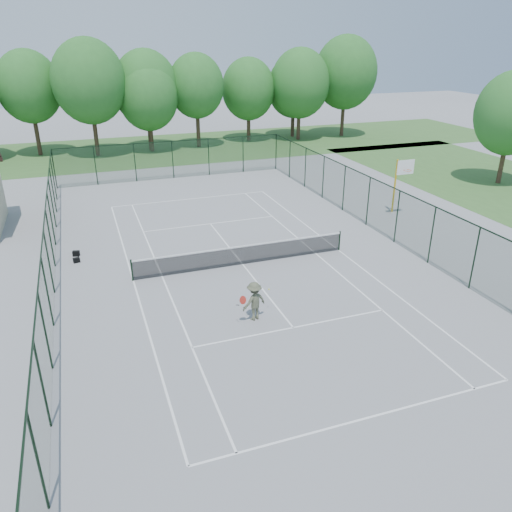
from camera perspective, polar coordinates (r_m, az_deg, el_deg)
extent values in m
plane|color=gray|center=(25.40, -1.52, -0.97)|extent=(140.00, 140.00, 0.00)
cube|color=#427032|center=(53.49, -11.89, 11.83)|extent=(80.00, 16.00, 0.01)
cube|color=white|center=(36.16, -7.49, 6.49)|extent=(10.97, 0.08, 0.01)
cube|color=white|center=(16.27, 12.41, -17.67)|extent=(10.97, 0.08, 0.01)
cube|color=white|center=(31.09, -5.24, 3.69)|extent=(8.23, 0.08, 0.01)
cube|color=white|center=(20.13, 4.27, -8.16)|extent=(8.23, 0.08, 0.01)
cube|color=white|center=(27.44, 9.42, 0.67)|extent=(0.08, 23.77, 0.01)
cube|color=white|center=(24.43, -13.84, -2.75)|extent=(0.08, 23.77, 0.01)
cube|color=white|center=(26.84, 6.85, 0.28)|extent=(0.08, 23.77, 0.01)
cube|color=white|center=(24.56, -10.68, -2.30)|extent=(0.08, 23.77, 0.01)
cube|color=white|center=(25.39, -1.52, -0.96)|extent=(0.08, 12.80, 0.01)
cylinder|color=black|center=(24.19, -14.00, -1.60)|extent=(0.08, 0.08, 1.10)
cylinder|color=black|center=(27.24, 9.52, 1.73)|extent=(0.08, 0.08, 1.10)
cube|color=black|center=(25.19, -1.53, 0.06)|extent=(11.00, 0.02, 0.96)
cube|color=white|center=(24.99, -1.55, 1.11)|extent=(11.00, 0.05, 0.07)
cube|color=#1B3A24|center=(41.58, -9.50, 10.78)|extent=(18.00, 0.02, 3.00)
cube|color=#1B3A24|center=(28.72, 15.80, 4.32)|extent=(0.02, 36.00, 3.00)
cube|color=#1B3A24|center=(23.83, -22.58, -0.68)|extent=(0.02, 36.00, 3.00)
cube|color=black|center=(41.28, -9.64, 12.81)|extent=(18.00, 0.05, 0.05)
cube|color=black|center=(28.28, 16.14, 7.19)|extent=(0.05, 36.00, 0.05)
cube|color=black|center=(23.30, -23.15, 2.69)|extent=(0.05, 36.00, 0.05)
cylinder|color=#483224|center=(53.11, -12.08, 14.04)|extent=(0.40, 0.40, 4.20)
ellipsoid|color=#31792E|center=(52.62, -12.46, 18.22)|extent=(6.40, 6.40, 7.40)
cylinder|color=#483224|center=(57.69, 4.89, 15.20)|extent=(0.40, 0.40, 4.20)
ellipsoid|color=#31792E|center=(57.24, 5.04, 19.06)|extent=(6.40, 6.40, 7.40)
cylinder|color=gold|center=(33.84, 15.57, 7.70)|extent=(0.12, 0.12, 3.50)
cube|color=gold|center=(33.10, 16.32, 10.14)|extent=(0.08, 0.90, 0.08)
cube|color=white|center=(32.78, 16.74, 9.69)|extent=(1.20, 0.05, 0.90)
torus|color=#D44D13|center=(32.64, 16.94, 9.33)|extent=(0.48, 0.48, 0.02)
cylinder|color=#483224|center=(43.90, 26.35, 9.86)|extent=(0.36, 0.36, 3.76)
ellipsoid|color=#31792E|center=(43.34, 27.20, 14.31)|extent=(5.37, 5.37, 6.26)
cube|color=black|center=(27.98, -19.87, 0.27)|extent=(0.39, 0.29, 0.28)
cube|color=black|center=(27.17, -19.83, -0.45)|extent=(0.36, 0.26, 0.25)
imported|color=#52563F|center=(20.24, -0.20, -5.17)|extent=(1.21, 0.92, 1.66)
sphere|color=#E8F82E|center=(20.72, 1.50, -3.82)|extent=(0.07, 0.07, 0.07)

